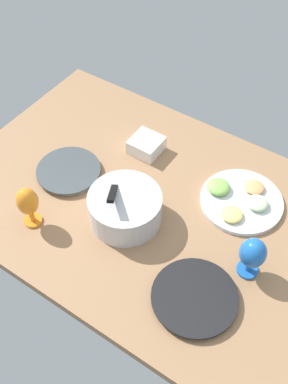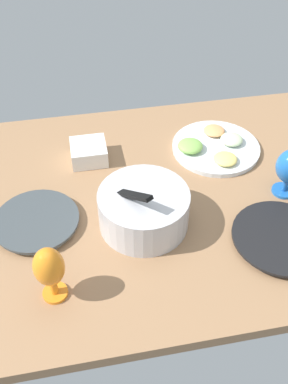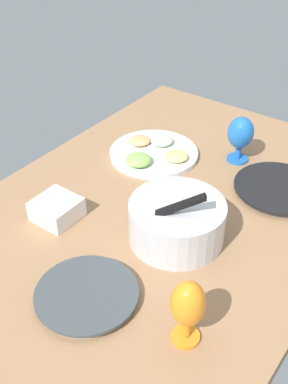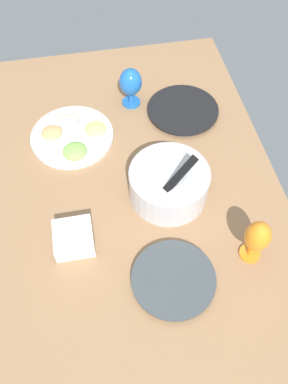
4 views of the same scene
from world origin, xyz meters
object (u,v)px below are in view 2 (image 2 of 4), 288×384
dinner_plate_left (281,238)px  dinner_plate_right (37,222)px  fruit_platter (215,146)px  square_bowl_white (89,151)px  mixing_bowl (144,208)px  hurricane_glass_orange (49,269)px

dinner_plate_left → dinner_plate_right: 73.28cm
dinner_plate_left → fruit_platter: fruit_platter is taller
fruit_platter → square_bowl_white: size_ratio=2.57×
dinner_plate_right → mixing_bowl: bearing=170.3°
dinner_plate_right → mixing_bowl: mixing_bowl is taller
dinner_plate_right → hurricane_glass_orange: 28.22cm
mixing_bowl → square_bowl_white: size_ratio=2.18×
dinner_plate_right → mixing_bowl: (-32.18, 5.50, 5.29)cm
fruit_platter → hurricane_glass_orange: hurricane_glass_orange is taller
dinner_plate_right → square_bowl_white: (-18.82, -28.52, 2.27)cm
dinner_plate_left → hurricane_glass_orange: hurricane_glass_orange is taller
dinner_plate_left → square_bowl_white: 71.01cm
hurricane_glass_orange → fruit_platter: bearing=-139.5°
dinner_plate_right → square_bowl_white: 34.24cm
mixing_bowl → fruit_platter: 44.91cm
fruit_platter → hurricane_glass_orange: (60.08, 51.30, 9.53)cm
dinner_plate_right → hurricane_glass_orange: (-4.47, 26.08, 9.83)cm
mixing_bowl → hurricane_glass_orange: (27.71, 20.58, 4.53)cm
dinner_plate_right → fruit_platter: (-64.55, -25.22, 0.30)cm
hurricane_glass_orange → square_bowl_white: 56.95cm
hurricane_glass_orange → dinner_plate_left: bearing=-174.9°
square_bowl_white → hurricane_glass_orange: bearing=75.3°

